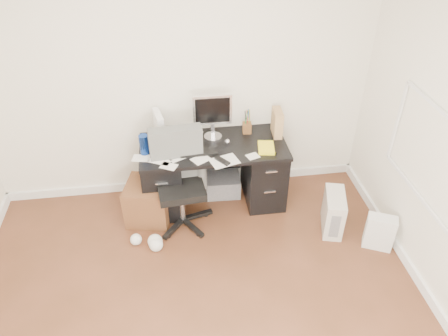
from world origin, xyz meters
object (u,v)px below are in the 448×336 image
Objects in this scene: office_chair at (180,183)px; lcd_monitor at (213,117)px; pc_tower at (333,212)px; wicker_basket at (149,201)px; desk at (214,172)px; keyboard at (199,152)px.

lcd_monitor is at bearing 44.11° from office_chair.
wicker_basket is at bearing -177.28° from pc_tower.
lcd_monitor is at bearing 162.72° from pc_tower.
desk is at bearing 13.36° from wicker_basket.
lcd_monitor is at bearing 54.58° from keyboard.
lcd_monitor is 1.14× the size of wicker_basket.
keyboard is 0.77m from wicker_basket.
wicker_basket is at bearing 154.39° from office_chair.
desk is 0.42m from keyboard.
desk is 1.31m from pc_tower.
office_chair reaches higher than keyboard.
desk is 0.62m from lcd_monitor.
lcd_monitor is 1.19× the size of pc_tower.
lcd_monitor reaches higher than desk.
desk is 3.01× the size of lcd_monitor.
office_chair is at bearing -141.19° from desk.
pc_tower is at bearing -12.79° from wicker_basket.
pc_tower is (1.15, -0.59, -0.19)m from desk.
office_chair is (-0.38, -0.44, -0.47)m from lcd_monitor.
pc_tower is 1.91m from wicker_basket.
office_chair is at bearing -143.61° from keyboard.
pc_tower is (1.14, -0.73, -0.79)m from lcd_monitor.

